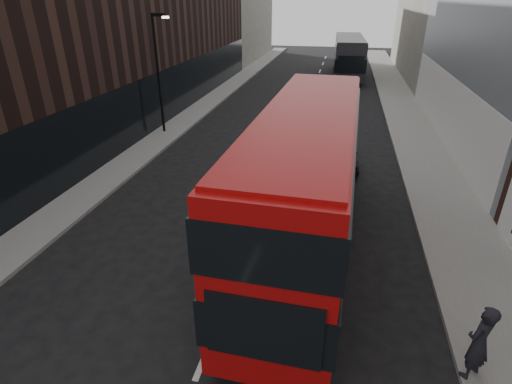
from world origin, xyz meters
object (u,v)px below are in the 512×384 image
Objects in this scene: car_a at (340,153)px; car_c at (335,109)px; grey_bus at (348,56)px; red_bus at (306,177)px; car_b at (320,121)px; pedestrian at (479,343)px; street_lamp at (159,67)px.

car_c is at bearing 86.37° from car_a.
grey_bus reaches higher than car_a.
red_bus is 3.27× the size of car_b.
car_a is at bearing -79.95° from car_c.
car_a is at bearing -81.31° from car_b.
car_a is at bearing -119.30° from pedestrian.
car_a is 6.16m from car_b.
car_c is (10.62, 6.00, -3.54)m from street_lamp.
pedestrian is at bearing -87.42° from grey_bus.
pedestrian is at bearing -82.46° from car_a.
red_bus is 8.42m from car_a.
grey_bus reaches higher than pedestrian.
car_b is at bearing 93.11° from red_bus.
car_c is (-0.54, 9.20, -0.05)m from car_a.
street_lamp reaches higher than car_c.
car_c is at bearing 70.13° from car_b.
street_lamp reaches higher than car_b.
street_lamp is 1.72× the size of car_a.
pedestrian is (3.27, -12.64, 0.45)m from car_a.
pedestrian is (14.42, -15.84, -3.04)m from street_lamp.
car_a is (11.15, -3.20, -3.49)m from street_lamp.
car_c is (-0.71, -17.20, -1.56)m from grey_bus.
car_b is at bearing -119.70° from pedestrian.
car_a is 9.22m from car_c.
car_b is 0.86× the size of car_c.
red_bus reaches higher than pedestrian.
red_bus is at bearing -90.00° from pedestrian.
red_bus is at bearing -93.30° from car_b.
grey_bus is 39.18m from pedestrian.
grey_bus is (1.27, 34.49, -0.57)m from red_bus.
car_a is at bearing -16.02° from street_lamp.
car_b is 19.22m from pedestrian.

